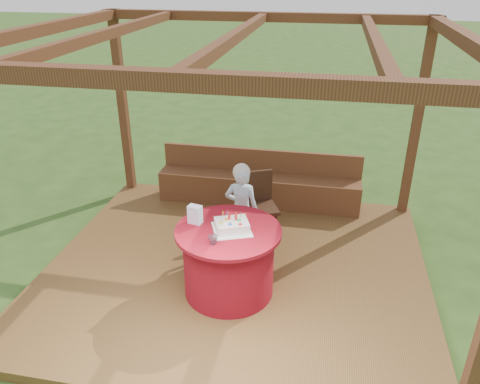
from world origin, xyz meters
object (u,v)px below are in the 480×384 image
(gift_bag, at_px, (195,214))
(chair, at_px, (258,202))
(drinking_glass, at_px, (213,240))
(elderly_woman, at_px, (241,206))
(bench, at_px, (259,186))
(birthday_cake, at_px, (232,225))
(table, at_px, (229,260))

(gift_bag, bearing_deg, chair, 80.84)
(chair, height_order, gift_bag, gift_bag)
(chair, xyz_separation_m, drinking_glass, (-0.21, -1.57, 0.35))
(elderly_woman, bearing_deg, chair, 67.71)
(elderly_woman, bearing_deg, bench, 89.24)
(drinking_glass, bearing_deg, elderly_woman, 87.26)
(elderly_woman, height_order, gift_bag, elderly_woman)
(birthday_cake, bearing_deg, table, -176.58)
(elderly_woman, distance_m, gift_bag, 0.94)
(table, height_order, birthday_cake, birthday_cake)
(table, distance_m, birthday_cake, 0.44)
(chair, height_order, drinking_glass, drinking_glass)
(elderly_woman, bearing_deg, gift_bag, -112.70)
(chair, distance_m, gift_bag, 1.36)
(table, relative_size, elderly_woman, 0.97)
(table, height_order, chair, chair)
(bench, relative_size, birthday_cake, 6.00)
(table, bearing_deg, elderly_woman, 92.01)
(table, relative_size, chair, 1.29)
(birthday_cake, xyz_separation_m, drinking_glass, (-0.13, -0.30, -0.01))
(chair, bearing_deg, elderly_woman, -112.29)
(table, distance_m, chair, 1.28)
(gift_bag, height_order, drinking_glass, gift_bag)
(table, relative_size, gift_bag, 5.55)
(bench, relative_size, elderly_woman, 2.58)
(table, bearing_deg, drinking_glass, -106.55)
(table, xyz_separation_m, drinking_glass, (-0.09, -0.30, 0.43))
(gift_bag, bearing_deg, table, 2.68)
(bench, height_order, gift_bag, gift_bag)
(chair, height_order, birthday_cake, birthday_cake)
(chair, distance_m, elderly_woman, 0.42)
(bench, height_order, birthday_cake, birthday_cake)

